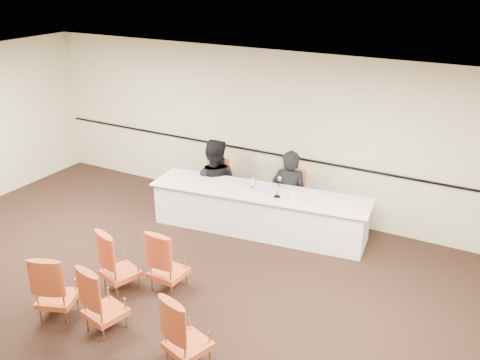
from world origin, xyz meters
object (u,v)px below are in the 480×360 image
object	(u,v)px
panelist_main_chair	(289,197)
drinking_glass	(262,190)
water_bottle	(253,184)
aud_chair_front_mid	(168,259)
microphone	(277,189)
aud_chair_back_left	(56,284)
coffee_cup	(293,196)
aud_chair_front_left	(120,259)
aud_chair_back_mid	(104,297)
panel_table	(259,211)
aud_chair_back_right	(187,329)
panelist_main	(289,198)
panelist_second	(214,187)
panelist_second_chair	(214,185)

from	to	relation	value
panelist_main_chair	drinking_glass	world-z (taller)	panelist_main_chair
water_bottle	aud_chair_front_mid	distance (m)	2.24
microphone	aud_chair_back_left	size ratio (longest dim) A/B	0.33
panelist_main_chair	aud_chair_back_left	distance (m)	4.34
panelist_main_chair	drinking_glass	xyz separation A→B (m)	(-0.23, -0.66, 0.34)
panelist_main_chair	water_bottle	size ratio (longest dim) A/B	4.19
coffee_cup	aud_chair_front_left	world-z (taller)	aud_chair_front_left
aud_chair_back_mid	aud_chair_front_left	bearing A→B (deg)	131.28
panel_table	water_bottle	xyz separation A→B (m)	(-0.12, -0.01, 0.50)
aud_chair_back_mid	aud_chair_back_right	size ratio (longest dim) A/B	1.00
aud_chair_front_left	aud_chair_back_mid	size ratio (longest dim) A/B	1.00
water_bottle	aud_chair_back_mid	xyz separation A→B (m)	(-0.38, -3.35, -0.40)
aud_chair_back_left	drinking_glass	bearing A→B (deg)	47.29
aud_chair_back_right	coffee_cup	bearing A→B (deg)	109.46
panelist_main	aud_chair_front_left	bearing A→B (deg)	59.14
aud_chair_front_left	aud_chair_back_right	world-z (taller)	same
drinking_glass	aud_chair_front_mid	size ratio (longest dim) A/B	0.11
aud_chair_back_mid	panelist_main_chair	bearing A→B (deg)	91.12
panelist_second	aud_chair_back_mid	world-z (taller)	panelist_second
drinking_glass	aud_chair_back_mid	xyz separation A→B (m)	(-0.57, -3.31, -0.34)
panelist_second_chair	aud_chair_back_mid	bearing A→B (deg)	-87.16
water_bottle	aud_chair_back_left	bearing A→B (deg)	-108.40
panelist_main_chair	aud_chair_front_left	xyz separation A→B (m)	(-1.25, -3.15, 0.00)
aud_chair_front_mid	panelist_main	bearing A→B (deg)	79.15
panel_table	aud_chair_back_left	bearing A→B (deg)	-117.43
panelist_second	microphone	bearing A→B (deg)	143.75
panelist_second_chair	aud_chair_back_mid	size ratio (longest dim) A/B	1.00
water_bottle	panelist_second	bearing A→B (deg)	157.72
panelist_second	coffee_cup	world-z (taller)	panelist_second
panelist_main_chair	aud_chair_back_mid	xyz separation A→B (m)	(-0.80, -3.97, 0.00)
water_bottle	panelist_main_chair	bearing A→B (deg)	55.25
panelist_main_chair	aud_chair_back_mid	size ratio (longest dim) A/B	1.00
aud_chair_back_mid	water_bottle	bearing A→B (deg)	96.18
panelist_main_chair	aud_chair_back_left	world-z (taller)	same
aud_chair_back_mid	aud_chair_back_right	distance (m)	1.28
panelist_main_chair	microphone	distance (m)	0.82
panelist_second	aud_chair_back_left	bearing A→B (deg)	70.23
coffee_cup	drinking_glass	bearing A→B (deg)	179.90
panel_table	microphone	xyz separation A→B (m)	(0.38, -0.08, 0.54)
panelist_second	water_bottle	xyz separation A→B (m)	(1.05, -0.43, 0.45)
aud_chair_back_left	microphone	bearing A→B (deg)	42.82
aud_chair_front_left	panelist_main_chair	bearing A→B (deg)	87.82
microphone	panelist_second_chair	bearing A→B (deg)	149.34
aud_chair_front_mid	panelist_main_chair	bearing A→B (deg)	79.15
aud_chair_front_left	aud_chair_back_mid	world-z (taller)	same
microphone	aud_chair_front_mid	size ratio (longest dim) A/B	0.33
aud_chair_back_mid	microphone	bearing A→B (deg)	87.65
panel_table	panelist_second	world-z (taller)	panelist_second
panelist_second	aud_chair_front_mid	distance (m)	2.75
aud_chair_back_left	aud_chair_back_right	world-z (taller)	same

